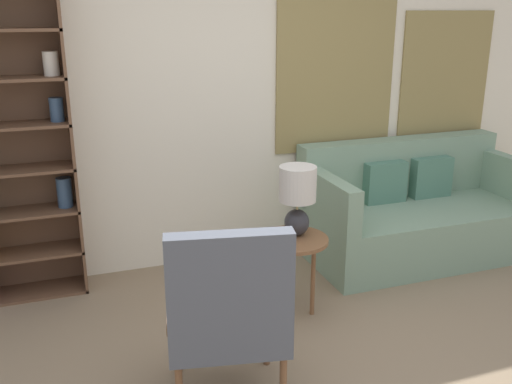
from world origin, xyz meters
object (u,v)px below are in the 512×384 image
couch (415,214)px  side_table (293,248)px  table_lamp (297,194)px  armchair (228,309)px

couch → side_table: (-1.36, -0.60, 0.14)m
couch → side_table: size_ratio=3.39×
side_table → table_lamp: bearing=42.8°
table_lamp → side_table: bearing=-137.2°
table_lamp → couch: bearing=23.1°
armchair → couch: size_ratio=0.55×
couch → armchair: bearing=-145.4°
side_table → armchair: bearing=-130.2°
couch → side_table: couch is taller
armchair → table_lamp: size_ratio=2.18×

